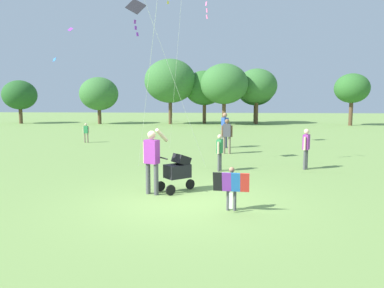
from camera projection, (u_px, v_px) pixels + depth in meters
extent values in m
plane|color=#75994C|center=(184.00, 201.00, 9.05)|extent=(120.00, 120.00, 0.00)
cylinder|color=brown|center=(21.00, 116.00, 38.17)|extent=(0.36, 0.36, 1.53)
ellipsoid|color=#235623|center=(20.00, 95.00, 37.91)|extent=(3.51, 3.15, 2.98)
cylinder|color=brown|center=(100.00, 117.00, 37.56)|extent=(0.36, 0.36, 1.48)
ellipsoid|color=#387033|center=(99.00, 94.00, 37.28)|extent=(3.90, 3.51, 3.32)
cylinder|color=brown|center=(170.00, 113.00, 37.37)|extent=(0.36, 0.36, 2.26)
ellipsoid|color=#387033|center=(170.00, 81.00, 36.99)|extent=(5.14, 4.62, 4.36)
cylinder|color=brown|center=(204.00, 114.00, 38.17)|extent=(0.36, 0.36, 2.00)
ellipsoid|color=#2D6628|center=(204.00, 88.00, 37.86)|extent=(4.13, 3.72, 3.51)
cylinder|color=brown|center=(224.00, 114.00, 35.95)|extent=(0.36, 0.36, 2.14)
ellipsoid|color=#387033|center=(224.00, 84.00, 35.60)|extent=(4.56, 4.11, 3.88)
cylinder|color=brown|center=(256.00, 113.00, 37.56)|extent=(0.36, 0.36, 2.21)
ellipsoid|color=#387033|center=(257.00, 86.00, 37.23)|extent=(4.05, 3.65, 3.44)
cylinder|color=brown|center=(255.00, 114.00, 39.22)|extent=(0.36, 0.36, 1.94)
ellipsoid|color=#235623|center=(256.00, 90.00, 38.92)|extent=(3.91, 3.52, 3.33)
cylinder|color=brown|center=(351.00, 114.00, 35.19)|extent=(0.36, 0.36, 2.22)
ellipsoid|color=#2D6628|center=(352.00, 88.00, 34.90)|extent=(3.27, 2.94, 2.78)
cylinder|color=#4C4C51|center=(235.00, 200.00, 8.28)|extent=(0.07, 0.07, 0.49)
cylinder|color=#4C4C51|center=(228.00, 200.00, 8.31)|extent=(0.07, 0.07, 0.49)
cube|color=#2D8C4C|center=(232.00, 181.00, 8.25)|extent=(0.22, 0.15, 0.37)
cylinder|color=#A37556|center=(238.00, 183.00, 8.23)|extent=(0.05, 0.05, 0.32)
cylinder|color=#A37556|center=(226.00, 182.00, 8.27)|extent=(0.05, 0.05, 0.32)
sphere|color=#A37556|center=(232.00, 170.00, 8.21)|extent=(0.13, 0.13, 0.13)
cube|color=red|center=(245.00, 183.00, 8.02)|extent=(0.21, 0.18, 0.44)
cube|color=blue|center=(236.00, 182.00, 8.05)|extent=(0.21, 0.18, 0.44)
cube|color=purple|center=(227.00, 182.00, 8.08)|extent=(0.21, 0.18, 0.44)
cube|color=black|center=(218.00, 182.00, 8.12)|extent=(0.21, 0.18, 0.44)
cube|color=white|center=(231.00, 201.00, 8.10)|extent=(0.08, 0.02, 0.36)
cylinder|color=#4C4C51|center=(148.00, 178.00, 9.75)|extent=(0.12, 0.12, 0.83)
cylinder|color=#4C4C51|center=(156.00, 179.00, 9.62)|extent=(0.12, 0.12, 0.83)
cube|color=purple|center=(152.00, 152.00, 9.60)|extent=(0.42, 0.35, 0.62)
cylinder|color=beige|center=(145.00, 153.00, 9.71)|extent=(0.09, 0.09, 0.55)
cylinder|color=beige|center=(162.00, 135.00, 9.56)|extent=(0.29, 0.49, 0.39)
sphere|color=beige|center=(152.00, 135.00, 9.55)|extent=(0.21, 0.21, 0.21)
cylinder|color=black|center=(190.00, 184.00, 10.27)|extent=(0.24, 0.21, 0.28)
cylinder|color=black|center=(160.00, 186.00, 10.03)|extent=(0.24, 0.21, 0.28)
cylinder|color=black|center=(171.00, 190.00, 9.60)|extent=(0.24, 0.21, 0.28)
cube|color=black|center=(177.00, 171.00, 9.98)|extent=(0.77, 0.75, 0.36)
cube|color=black|center=(181.00, 160.00, 10.02)|extent=(0.58, 0.59, 0.35)
cylinder|color=black|center=(163.00, 158.00, 9.67)|extent=(0.34, 0.40, 0.04)
cube|color=black|center=(136.00, 6.00, 13.19)|extent=(0.79, 0.42, 0.65)
cube|color=purple|center=(135.00, 22.00, 13.29)|extent=(0.09, 0.08, 0.14)
cube|color=purple|center=(136.00, 28.00, 13.28)|extent=(0.08, 0.07, 0.14)
cube|color=purple|center=(137.00, 34.00, 13.35)|extent=(0.09, 0.07, 0.14)
cylinder|color=silver|center=(147.00, 89.00, 11.53)|extent=(1.56, 3.94, 5.63)
cube|color=yellow|center=(168.00, 3.00, 18.33)|extent=(0.08, 0.05, 0.14)
cylinder|color=silver|center=(176.00, 65.00, 16.91)|extent=(1.16, 3.53, 8.08)
cube|color=pink|center=(206.00, 4.00, 12.89)|extent=(0.07, 0.08, 0.14)
cube|color=pink|center=(207.00, 10.00, 12.94)|extent=(0.07, 0.08, 0.14)
cube|color=pink|center=(207.00, 17.00, 12.95)|extent=(0.08, 0.09, 0.14)
cylinder|color=silver|center=(174.00, 81.00, 12.32)|extent=(2.08, 2.00, 6.21)
cube|color=blue|center=(54.00, 60.00, 38.01)|extent=(0.34, 0.42, 0.46)
cube|color=purple|center=(70.00, 29.00, 36.54)|extent=(0.57, 0.41, 0.46)
cylinder|color=#7F705B|center=(224.00, 145.00, 16.98)|extent=(0.11, 0.11, 0.79)
cylinder|color=#7F705B|center=(229.00, 145.00, 16.94)|extent=(0.11, 0.11, 0.79)
cube|color=#4C4C56|center=(227.00, 130.00, 16.88)|extent=(0.36, 0.24, 0.59)
cylinder|color=brown|center=(222.00, 131.00, 16.92)|extent=(0.09, 0.09, 0.52)
cylinder|color=brown|center=(232.00, 131.00, 16.84)|extent=(0.09, 0.09, 0.52)
sphere|color=brown|center=(227.00, 121.00, 16.83)|extent=(0.20, 0.20, 0.20)
cylinder|color=#4C4C51|center=(306.00, 159.00, 13.31)|extent=(0.10, 0.10, 0.71)
cylinder|color=#4C4C51|center=(305.00, 160.00, 13.12)|extent=(0.10, 0.10, 0.71)
cube|color=purple|center=(306.00, 142.00, 13.14)|extent=(0.31, 0.36, 0.53)
cylinder|color=beige|center=(308.00, 142.00, 13.31)|extent=(0.08, 0.08, 0.47)
cylinder|color=beige|center=(305.00, 144.00, 12.98)|extent=(0.08, 0.08, 0.47)
sphere|color=beige|center=(307.00, 131.00, 13.09)|extent=(0.18, 0.18, 0.18)
cylinder|color=#33384C|center=(224.00, 139.00, 19.19)|extent=(0.13, 0.13, 0.89)
cylinder|color=#33384C|center=(226.00, 139.00, 18.93)|extent=(0.13, 0.13, 0.89)
cube|color=#284CA8|center=(225.00, 124.00, 18.97)|extent=(0.39, 0.45, 0.67)
cylinder|color=#A37556|center=(223.00, 125.00, 19.20)|extent=(0.10, 0.10, 0.59)
cylinder|color=#A37556|center=(227.00, 125.00, 18.75)|extent=(0.10, 0.10, 0.59)
sphere|color=#A37556|center=(225.00, 115.00, 18.91)|extent=(0.23, 0.23, 0.23)
cylinder|color=#7F705B|center=(88.00, 138.00, 21.30)|extent=(0.08, 0.08, 0.55)
cylinder|color=#7F705B|center=(85.00, 138.00, 21.31)|extent=(0.08, 0.08, 0.55)
cube|color=#2D8C4C|center=(86.00, 130.00, 21.25)|extent=(0.24, 0.15, 0.41)
cylinder|color=beige|center=(89.00, 130.00, 21.24)|extent=(0.06, 0.06, 0.37)
cylinder|color=beige|center=(83.00, 130.00, 21.26)|extent=(0.06, 0.06, 0.37)
sphere|color=beige|center=(86.00, 125.00, 21.21)|extent=(0.14, 0.14, 0.14)
cylinder|color=#4C4C51|center=(219.00, 162.00, 12.79)|extent=(0.09, 0.09, 0.63)
cylinder|color=#4C4C51|center=(220.00, 162.00, 12.97)|extent=(0.09, 0.09, 0.63)
cube|color=#2D8C4C|center=(220.00, 146.00, 12.81)|extent=(0.24, 0.31, 0.47)
cylinder|color=beige|center=(218.00, 148.00, 12.65)|extent=(0.07, 0.07, 0.42)
cylinder|color=beige|center=(221.00, 147.00, 12.98)|extent=(0.07, 0.07, 0.42)
sphere|color=beige|center=(220.00, 137.00, 12.77)|extent=(0.16, 0.16, 0.16)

